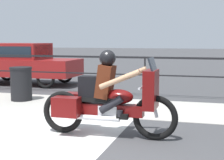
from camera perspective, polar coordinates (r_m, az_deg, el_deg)
name	(u,v)px	position (r m, az deg, el deg)	size (l,w,h in m)	color
ground_plane	(86,149)	(5.59, -4.32, -11.31)	(120.00, 120.00, 0.00)	#424244
sidewalk_band	(132,108)	(8.75, 3.41, -4.61)	(44.00, 2.40, 0.01)	#B7B2A8
fence_railing	(145,65)	(10.26, 5.49, 2.45)	(36.00, 0.05, 1.22)	black
motorcycle	(107,99)	(6.10, -0.83, -3.17)	(2.50, 0.76, 1.55)	black
parked_car	(22,61)	(13.65, -14.78, 3.11)	(4.22, 1.78, 1.58)	maroon
trash_bin	(21,84)	(10.03, -14.86, -0.61)	(0.62, 0.62, 0.96)	black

